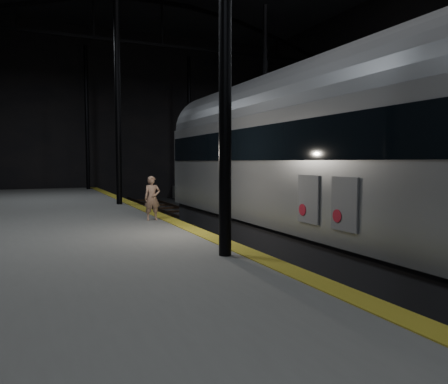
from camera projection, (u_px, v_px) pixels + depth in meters
ground at (281, 251)px, 14.37m from camera, size 44.00×44.00×0.00m
platform_left at (33, 256)px, 11.32m from camera, size 9.00×43.80×1.00m
platform_right at (444, 223)px, 17.35m from camera, size 9.00×43.80×1.00m
tactile_strip at (188, 227)px, 12.99m from camera, size 0.50×43.80×0.01m
track at (281, 249)px, 14.37m from camera, size 2.40×43.00×0.24m
train at (369, 152)px, 10.51m from camera, size 3.19×21.36×5.71m
woman at (152, 198)px, 14.55m from camera, size 0.56×0.38×1.47m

